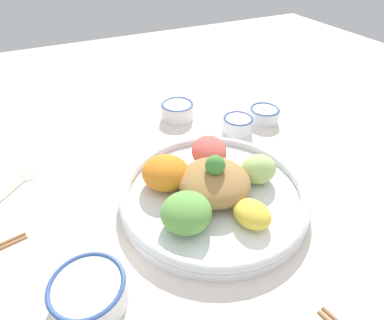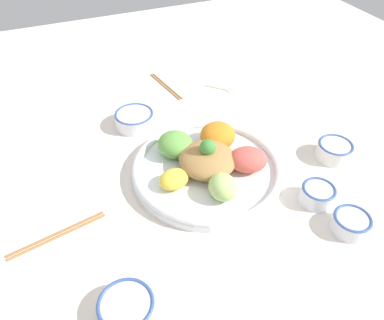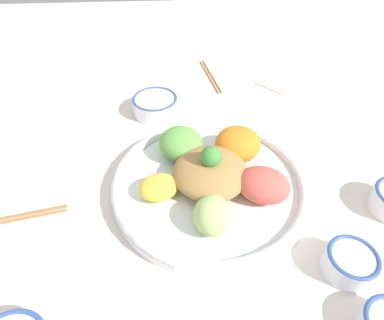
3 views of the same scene
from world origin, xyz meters
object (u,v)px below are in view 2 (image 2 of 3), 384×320
(salad_platter, at_px, (208,164))
(sauce_bowl_red, at_px, (318,194))
(sauce_bowl_dark, at_px, (334,150))
(serving_spoon_main, at_px, (227,89))
(sauce_bowl_far, at_px, (134,119))
(chopsticks_pair_near, at_px, (166,86))
(chopsticks_pair_far, at_px, (57,234))
(rice_bowl_plain, at_px, (351,223))
(rice_bowl_blue, at_px, (126,308))

(salad_platter, xyz_separation_m, sauce_bowl_red, (-0.19, -0.20, -0.01))
(sauce_bowl_red, relative_size, sauce_bowl_dark, 0.86)
(sauce_bowl_red, distance_m, serving_spoon_main, 0.54)
(sauce_bowl_far, bearing_deg, serving_spoon_main, -77.62)
(sauce_bowl_far, height_order, chopsticks_pair_near, sauce_bowl_far)
(salad_platter, height_order, sauce_bowl_dark, salad_platter)
(sauce_bowl_dark, distance_m, chopsticks_pair_far, 0.73)
(rice_bowl_plain, xyz_separation_m, chopsticks_pair_far, (0.24, 0.60, -0.02))
(serving_spoon_main, bearing_deg, sauce_bowl_red, 131.63)
(salad_platter, distance_m, sauce_bowl_red, 0.28)
(sauce_bowl_dark, bearing_deg, sauce_bowl_far, 52.66)
(sauce_bowl_red, bearing_deg, rice_bowl_blue, 100.99)
(salad_platter, relative_size, chopsticks_pair_near, 1.91)
(sauce_bowl_red, height_order, sauce_bowl_dark, sauce_bowl_dark)
(rice_bowl_blue, bearing_deg, serving_spoon_main, -39.76)
(sauce_bowl_dark, distance_m, chopsticks_pair_near, 0.60)
(chopsticks_pair_near, bearing_deg, chopsticks_pair_far, -50.79)
(salad_platter, height_order, chopsticks_pair_far, salad_platter)
(sauce_bowl_red, xyz_separation_m, chopsticks_pair_near, (0.64, 0.15, -0.02))
(sauce_bowl_red, height_order, rice_bowl_plain, sauce_bowl_red)
(sauce_bowl_dark, distance_m, sauce_bowl_far, 0.57)
(rice_bowl_plain, relative_size, chopsticks_pair_far, 0.38)
(salad_platter, bearing_deg, sauce_bowl_dark, -102.59)
(salad_platter, relative_size, sauce_bowl_red, 4.77)
(serving_spoon_main, bearing_deg, rice_bowl_blue, 95.64)
(serving_spoon_main, bearing_deg, sauce_bowl_far, 57.78)
(sauce_bowl_dark, relative_size, chopsticks_pair_far, 0.43)
(sauce_bowl_dark, bearing_deg, salad_platter, 77.41)
(sauce_bowl_red, xyz_separation_m, serving_spoon_main, (0.54, -0.04, -0.02))
(rice_bowl_blue, distance_m, chopsticks_pair_near, 0.82)
(chopsticks_pair_near, height_order, serving_spoon_main, chopsticks_pair_near)
(sauce_bowl_red, xyz_separation_m, rice_bowl_blue, (-0.10, 0.49, -0.00))
(salad_platter, height_order, rice_bowl_plain, salad_platter)
(sauce_bowl_red, bearing_deg, rice_bowl_plain, -171.09)
(chopsticks_pair_far, bearing_deg, rice_bowl_blue, 101.33)
(rice_bowl_plain, relative_size, chopsticks_pair_near, 0.42)
(rice_bowl_plain, bearing_deg, salad_platter, 36.51)
(rice_bowl_plain, distance_m, chopsticks_pair_near, 0.76)
(salad_platter, height_order, sauce_bowl_red, salad_platter)
(sauce_bowl_far, bearing_deg, rice_bowl_plain, -149.58)
(salad_platter, bearing_deg, rice_bowl_plain, -143.49)
(chopsticks_pair_near, bearing_deg, salad_platter, -16.08)
(sauce_bowl_far, xyz_separation_m, chopsticks_pair_far, (-0.33, 0.27, -0.02))
(chopsticks_pair_far, bearing_deg, serving_spoon_main, -157.95)
(rice_bowl_plain, distance_m, chopsticks_pair_far, 0.65)
(sauce_bowl_dark, xyz_separation_m, sauce_bowl_far, (0.35, 0.46, 0.00))
(chopsticks_pair_near, distance_m, serving_spoon_main, 0.21)
(chopsticks_pair_near, distance_m, chopsticks_pair_far, 0.67)
(rice_bowl_plain, height_order, serving_spoon_main, rice_bowl_plain)
(chopsticks_pair_near, bearing_deg, serving_spoon_main, 50.97)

